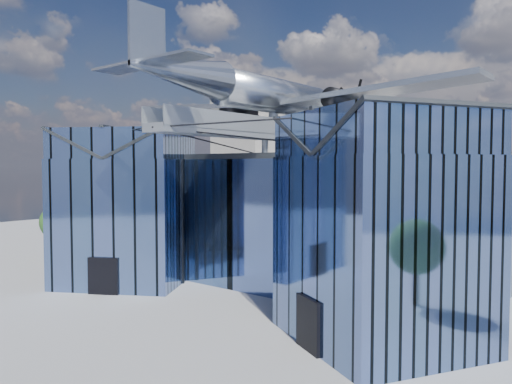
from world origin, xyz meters
The scene contains 5 objects.
ground_plane centered at (0.00, 0.00, 0.00)m, with size 120.00×120.00×0.00m, color gray.
museum centered at (0.00, 5.82, 5.54)m, with size 32.88×24.50×17.60m.
bg_towers centered at (1.45, 50.49, 10.01)m, with size 77.00×24.50×26.00m.
tree_plaza_w centered at (-23.60, 0.71, 3.53)m, with size 4.32×4.32×5.22m.
tree_side_w centered at (-31.27, 9.90, 3.66)m, with size 4.18×4.18×5.41m.
Camera 1 is at (21.40, -24.72, 8.99)m, focal length 35.00 mm.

